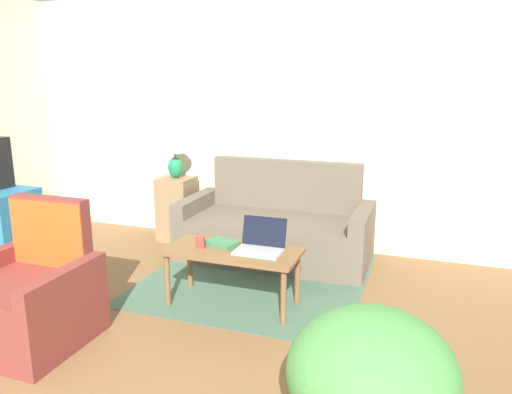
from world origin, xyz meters
name	(u,v)px	position (x,y,z in m)	size (l,w,h in m)	color
wall_back	(262,121)	(0.00, 3.97, 1.31)	(6.42, 0.06, 2.60)	silver
rug	(256,278)	(0.31, 2.92, 0.00)	(1.88, 1.88, 0.01)	#476651
couch	(277,230)	(0.31, 3.53, 0.27)	(1.83, 0.85, 0.93)	#665B4C
armchair	(30,300)	(-0.78, 1.43, 0.28)	(0.80, 0.74, 0.94)	brown
side_table	(177,209)	(-0.88, 3.69, 0.35)	(0.36, 0.36, 0.69)	#937551
table_lamp	(175,149)	(-0.88, 3.69, 1.01)	(0.30, 0.30, 0.48)	#1E8451
coffee_table	(232,257)	(0.31, 2.38, 0.40)	(1.04, 0.48, 0.45)	brown
laptop	(261,244)	(0.52, 2.43, 0.51)	(0.35, 0.29, 0.24)	#B7B7BC
cup_navy	(200,242)	(0.06, 2.34, 0.50)	(0.07, 0.07, 0.10)	#B23D38
book_red	(222,243)	(0.20, 2.45, 0.47)	(0.27, 0.23, 0.04)	#3D7A4C
potted_plant	(371,377)	(1.53, 0.97, 0.50)	(0.73, 0.73, 0.79)	#4C4C4C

